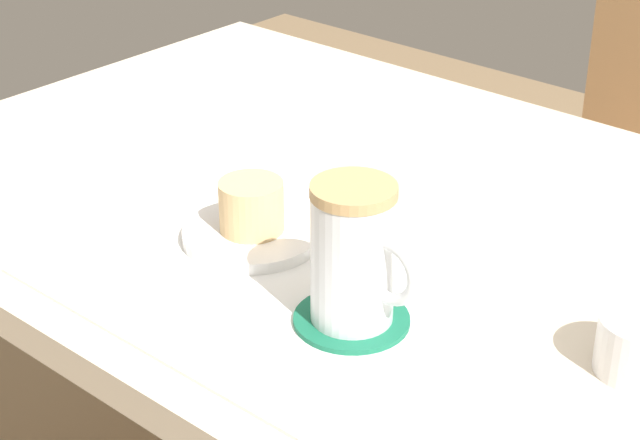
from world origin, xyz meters
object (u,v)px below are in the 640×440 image
(coffee_mug, at_px, (355,254))
(pastry_plate, at_px, (252,234))
(dining_table, at_px, (398,287))
(pastry, at_px, (251,206))
(sugar_bowl, at_px, (639,345))

(coffee_mug, bearing_deg, pastry_plate, 163.83)
(dining_table, distance_m, pastry, 0.20)
(pastry_plate, xyz_separation_m, sugar_bowl, (0.39, 0.05, 0.02))
(dining_table, xyz_separation_m, pastry, (-0.08, -0.14, 0.13))
(dining_table, height_order, pastry, pastry)
(sugar_bowl, bearing_deg, dining_table, 164.60)
(coffee_mug, relative_size, sugar_bowl, 1.84)
(dining_table, distance_m, coffee_mug, 0.26)
(pastry, distance_m, sugar_bowl, 0.39)
(pastry_plate, distance_m, coffee_mug, 0.19)
(dining_table, relative_size, coffee_mug, 9.37)
(dining_table, relative_size, pastry, 18.72)
(pastry_plate, bearing_deg, sugar_bowl, 7.74)
(coffee_mug, bearing_deg, dining_table, 115.66)
(coffee_mug, distance_m, sugar_bowl, 0.24)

